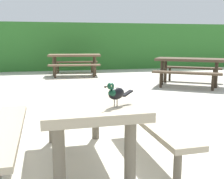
# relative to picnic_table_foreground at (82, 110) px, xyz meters

# --- Properties ---
(ground_plane) EXTENTS (60.00, 60.00, 0.00)m
(ground_plane) POSITION_rel_picnic_table_foreground_xyz_m (0.32, 0.06, -0.56)
(ground_plane) COLOR beige
(hedge_wall) EXTENTS (28.00, 2.20, 1.93)m
(hedge_wall) POSITION_rel_picnic_table_foreground_xyz_m (0.32, 9.88, 0.41)
(hedge_wall) COLOR #2D6B28
(hedge_wall) RESTS_ON ground
(picnic_table_foreground) EXTENTS (1.73, 1.82, 0.74)m
(picnic_table_foreground) POSITION_rel_picnic_table_foreground_xyz_m (0.00, 0.00, 0.00)
(picnic_table_foreground) COLOR gray
(picnic_table_foreground) RESTS_ON ground
(bird_grackle) EXTENTS (0.26, 0.17, 0.18)m
(bird_grackle) POSITION_rel_picnic_table_foreground_xyz_m (0.18, -0.65, 0.29)
(bird_grackle) COLOR black
(bird_grackle) RESTS_ON picnic_table_foreground
(picnic_table_mid_left) EXTENTS (1.87, 1.85, 0.74)m
(picnic_table_mid_left) POSITION_rel_picnic_table_foreground_xyz_m (0.56, 7.24, 0.00)
(picnic_table_mid_left) COLOR brown
(picnic_table_mid_left) RESTS_ON ground
(picnic_table_mid_right) EXTENTS (2.36, 2.35, 0.74)m
(picnic_table_mid_right) POSITION_rel_picnic_table_foreground_xyz_m (3.45, 4.32, 0.00)
(picnic_table_mid_right) COLOR #473828
(picnic_table_mid_right) RESTS_ON ground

